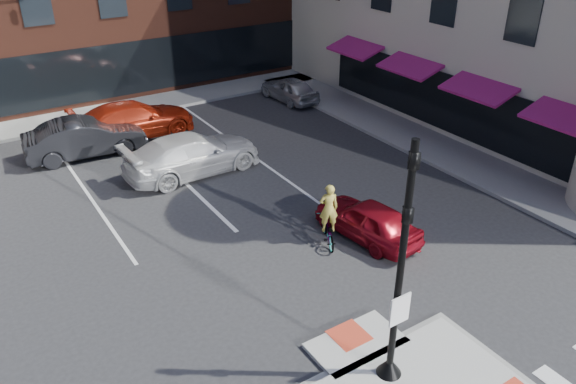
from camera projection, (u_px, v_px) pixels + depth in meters
sidewalk_e at (425, 142)px, 25.56m from camera, size 3.00×24.00×0.15m
sidewalk_n at (164, 100)px, 30.73m from camera, size 26.00×3.00×0.15m
signal_pole at (397, 298)px, 12.22m from camera, size 0.60×0.60×5.98m
mast_arm_signal at (29, 7)px, 21.77m from camera, size 6.10×2.24×8.00m
red_sedan at (367, 219)px, 18.42m from camera, size 2.04×4.03×1.31m
white_pickup at (193, 154)px, 22.62m from camera, size 5.74×2.55×1.64m
bg_car_dark at (85, 138)px, 24.08m from camera, size 5.12×2.14×1.65m
bg_car_silver at (290, 89)px, 30.52m from camera, size 1.75×3.96×1.32m
bg_car_red at (134, 119)px, 26.04m from camera, size 5.63×2.33×1.63m
cyclist at (328, 223)px, 18.08m from camera, size 1.23×1.76×2.13m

